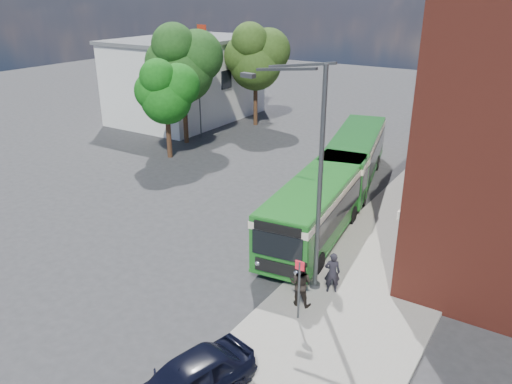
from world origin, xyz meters
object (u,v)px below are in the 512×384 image
Objects in this scene: bus_front at (318,203)px; bus_rear at (354,154)px; street_lamp at (311,178)px; parked_car at (187,382)px.

bus_front is 0.91× the size of bus_rear.
street_lamp is 0.79× the size of bus_rear.
street_lamp is 0.87× the size of bus_front.
bus_front is at bearing 111.10° from street_lamp.
bus_rear is 20.21m from parked_car.
street_lamp is 2.08× the size of parked_car.
parked_car is (1.60, -11.75, -0.94)m from bus_front.
parked_car is (3.08, -19.95, -0.94)m from bus_rear.
bus_rear is at bearing 100.26° from bus_front.
bus_rear is at bearing 113.16° from parked_car.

